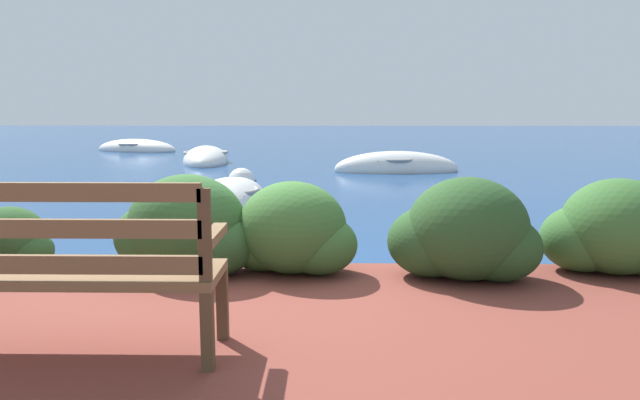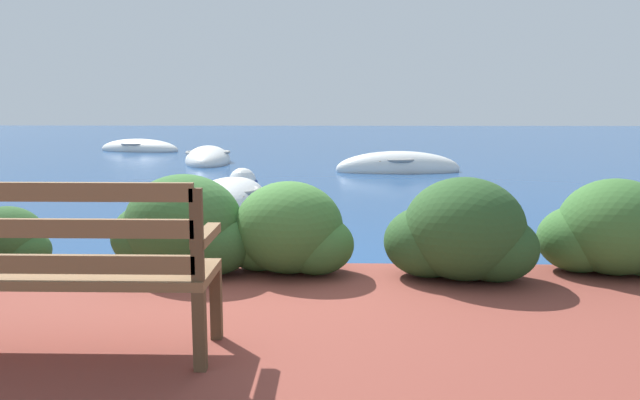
{
  "view_description": "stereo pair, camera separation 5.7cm",
  "coord_description": "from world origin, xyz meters",
  "px_view_note": "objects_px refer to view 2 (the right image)",
  "views": [
    {
      "loc": [
        0.73,
        -4.97,
        1.51
      ],
      "look_at": [
        0.57,
        3.73,
        0.17
      ],
      "focal_mm": 35.0,
      "sensor_mm": 36.0,
      "label": 1
    },
    {
      "loc": [
        0.78,
        -4.97,
        1.51
      ],
      "look_at": [
        0.57,
        3.73,
        0.17
      ],
      "focal_mm": 35.0,
      "sensor_mm": 36.0,
      "label": 2
    }
  ],
  "objects_px": {
    "park_bench": "(54,265)",
    "rowboat_nearest": "(225,204)",
    "rowboat_mid": "(398,169)",
    "mooring_buoy": "(243,182)",
    "rowboat_far": "(208,160)",
    "rowboat_outer": "(139,149)"
  },
  "relations": [
    {
      "from": "rowboat_nearest",
      "to": "mooring_buoy",
      "type": "relative_size",
      "value": 5.27
    },
    {
      "from": "rowboat_outer",
      "to": "rowboat_nearest",
      "type": "bearing_deg",
      "value": -48.82
    },
    {
      "from": "rowboat_nearest",
      "to": "rowboat_outer",
      "type": "xyz_separation_m",
      "value": [
        -4.8,
        11.25,
        -0.0
      ]
    },
    {
      "from": "rowboat_outer",
      "to": "mooring_buoy",
      "type": "bearing_deg",
      "value": -43.84
    },
    {
      "from": "rowboat_mid",
      "to": "mooring_buoy",
      "type": "relative_size",
      "value": 5.07
    },
    {
      "from": "rowboat_outer",
      "to": "mooring_buoy",
      "type": "height_order",
      "value": "rowboat_outer"
    },
    {
      "from": "park_bench",
      "to": "rowboat_nearest",
      "type": "distance_m",
      "value": 6.01
    },
    {
      "from": "rowboat_nearest",
      "to": "rowboat_outer",
      "type": "relative_size",
      "value": 0.97
    },
    {
      "from": "rowboat_nearest",
      "to": "rowboat_mid",
      "type": "height_order",
      "value": "rowboat_mid"
    },
    {
      "from": "rowboat_nearest",
      "to": "rowboat_mid",
      "type": "xyz_separation_m",
      "value": [
        3.04,
        5.07,
        0.0
      ]
    },
    {
      "from": "rowboat_nearest",
      "to": "rowboat_outer",
      "type": "bearing_deg",
      "value": -150.67
    },
    {
      "from": "rowboat_nearest",
      "to": "mooring_buoy",
      "type": "distance_m",
      "value": 2.45
    },
    {
      "from": "rowboat_far",
      "to": "mooring_buoy",
      "type": "bearing_deg",
      "value": 10.39
    },
    {
      "from": "rowboat_nearest",
      "to": "park_bench",
      "type": "bearing_deg",
      "value": 8.08
    },
    {
      "from": "rowboat_nearest",
      "to": "rowboat_far",
      "type": "xyz_separation_m",
      "value": [
        -1.72,
        7.22,
        0.0
      ]
    },
    {
      "from": "rowboat_nearest",
      "to": "rowboat_far",
      "type": "distance_m",
      "value": 7.42
    },
    {
      "from": "rowboat_mid",
      "to": "mooring_buoy",
      "type": "bearing_deg",
      "value": 36.71
    },
    {
      "from": "rowboat_nearest",
      "to": "rowboat_mid",
      "type": "relative_size",
      "value": 1.04
    },
    {
      "from": "park_bench",
      "to": "rowboat_far",
      "type": "relative_size",
      "value": 0.53
    },
    {
      "from": "park_bench",
      "to": "mooring_buoy",
      "type": "height_order",
      "value": "park_bench"
    },
    {
      "from": "rowboat_mid",
      "to": "mooring_buoy",
      "type": "distance_m",
      "value": 4.09
    },
    {
      "from": "park_bench",
      "to": "rowboat_mid",
      "type": "distance_m",
      "value": 11.42
    }
  ]
}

